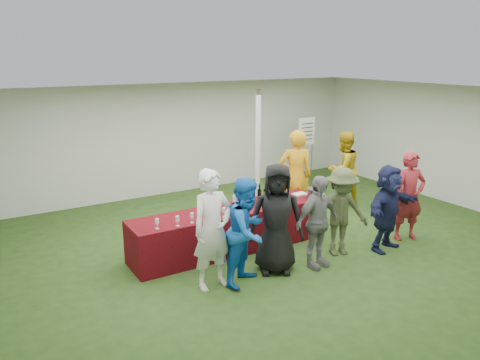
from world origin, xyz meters
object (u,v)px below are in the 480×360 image
customer_0 (213,230)px  customer_4 (341,212)px  staff_pourer (295,176)px  customer_5 (388,208)px  customer_2 (276,219)px  customer_1 (247,231)px  customer_6 (409,196)px  dump_bucket (313,193)px  wine_list_sign (306,137)px  customer_3 (317,222)px  staff_back (343,169)px  serving_table (230,229)px

customer_0 → customer_4: customer_0 is taller
staff_pourer → customer_5: 2.07m
customer_0 → customer_2: (1.09, -0.06, -0.02)m
customer_1 → customer_4: 1.90m
customer_0 → staff_pourer: bearing=24.9°
customer_5 → customer_6: (0.71, 0.14, 0.06)m
dump_bucket → wine_list_sign: (2.04, 2.75, 0.48)m
dump_bucket → wine_list_sign: wine_list_sign is taller
staff_pourer → customer_5: size_ratio=1.24×
dump_bucket → wine_list_sign: 3.46m
dump_bucket → customer_3: customer_3 is taller
customer_0 → staff_back: bearing=18.0°
customer_1 → customer_6: (3.46, -0.09, 0.01)m
wine_list_sign → customer_6: bearing=-99.4°
customer_1 → customer_6: size_ratio=0.99×
customer_1 → customer_5: customer_1 is taller
customer_5 → customer_6: size_ratio=0.93×
serving_table → customer_2: bearing=-80.1°
wine_list_sign → customer_2: size_ratio=1.02×
staff_pourer → staff_back: size_ratio=1.12×
customer_3 → customer_5: size_ratio=0.99×
wine_list_sign → customer_0: (-4.60, -3.59, -0.41)m
dump_bucket → staff_pourer: (0.20, 0.81, 0.12)m
customer_0 → customer_6: 3.98m
customer_6 → customer_0: bearing=-166.7°
customer_0 → customer_1: 0.54m
staff_pourer → customer_6: 2.22m
serving_table → customer_4: (1.51, -1.15, 0.39)m
customer_2 → customer_6: bearing=25.8°
customer_4 → customer_0: bearing=-166.4°
wine_list_sign → customer_3: 4.82m
customer_4 → customer_5: bearing=-1.4°
customer_2 → customer_4: 1.33m
wine_list_sign → customer_1: (-4.09, -3.72, -0.49)m
wine_list_sign → customer_4: (-2.19, -3.68, -0.55)m
staff_back → customer_5: (-1.04, -2.24, -0.08)m
wine_list_sign → customer_3: bearing=-126.6°
customer_3 → customer_1: bearing=166.7°
serving_table → wine_list_sign: wine_list_sign is taller
customer_6 → staff_pourer: bearing=139.4°
customer_5 → dump_bucket: bearing=107.6°
customer_2 → customer_1: bearing=-143.3°
customer_0 → customer_1: customer_0 is taller
staff_pourer → customer_1: bearing=61.1°
staff_back → customer_4: 2.74m
serving_table → dump_bucket: size_ratio=15.58×
staff_back → customer_1: size_ratio=1.04×
customer_3 → customer_5: (1.51, -0.10, 0.00)m
wine_list_sign → customer_5: 4.20m
customer_1 → customer_5: size_ratio=1.07×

